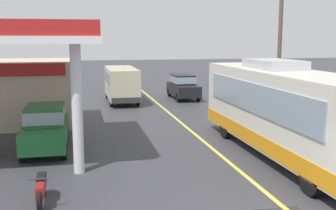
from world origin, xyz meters
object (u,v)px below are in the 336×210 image
Objects in this scene: pedestrian_near_pump at (29,120)px; coach_bus_main at (284,113)px; motorcycle_parked_forecourt at (41,188)px; pedestrian_by_shop at (44,123)px; minibus_opposing_lane at (121,81)px; car_trailing_behind_bus at (183,85)px; car_at_pump at (46,126)px.

coach_bus_main is at bearing -25.40° from pedestrian_near_pump.
coach_bus_main reaches higher than motorcycle_parked_forecourt.
pedestrian_by_shop is at bearing 93.85° from motorcycle_parked_forecourt.
motorcycle_parked_forecourt is 6.68m from pedestrian_by_shop.
minibus_opposing_lane is 1.46× the size of car_trailing_behind_bus.
coach_bus_main is 6.65× the size of pedestrian_near_pump.
minibus_opposing_lane is at bearing 107.17° from coach_bus_main.
minibus_opposing_lane is at bearing 63.75° from pedestrian_near_pump.
car_at_pump is 2.33× the size of motorcycle_parked_forecourt.
motorcycle_parked_forecourt is at bearing -81.28° from pedestrian_near_pump.
minibus_opposing_lane is at bearing 70.67° from car_at_pump.
car_at_pump is at bearing -64.07° from pedestrian_near_pump.
car_at_pump and car_trailing_behind_bus have the same top height.
car_at_pump is at bearing 162.13° from coach_bus_main.
car_trailing_behind_bus is at bearing 48.24° from pedestrian_near_pump.
pedestrian_near_pump and pedestrian_by_shop have the same top height.
car_at_pump is at bearing -125.04° from car_trailing_behind_bus.
pedestrian_by_shop is at bearing 157.62° from coach_bus_main.
motorcycle_parked_forecourt is at bearing -86.15° from pedestrian_by_shop.
coach_bus_main is at bearing 18.15° from motorcycle_parked_forecourt.
minibus_opposing_lane is (4.32, 12.32, 0.46)m from car_at_pump.
minibus_opposing_lane is at bearing 77.44° from motorcycle_parked_forecourt.
car_at_pump reaches higher than motorcycle_parked_forecourt.
pedestrian_by_shop is at bearing -111.37° from minibus_opposing_lane.
car_at_pump is 0.89m from pedestrian_by_shop.
coach_bus_main is 2.63× the size of car_trailing_behind_bus.
minibus_opposing_lane is 12.31m from pedestrian_by_shop.
coach_bus_main is 6.65× the size of pedestrian_by_shop.
car_at_pump is 13.07m from minibus_opposing_lane.
pedestrian_near_pump is at bearing 127.84° from pedestrian_by_shop.
pedestrian_by_shop is (-9.19, 3.78, -0.79)m from coach_bus_main.
pedestrian_by_shop is (-0.16, 0.87, -0.08)m from car_at_pump.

